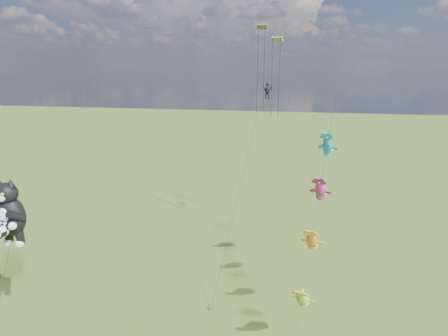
# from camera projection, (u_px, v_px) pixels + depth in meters

# --- Properties ---
(ground) EXTENTS (300.00, 300.00, 0.00)m
(ground) POSITION_uv_depth(u_px,v_px,m) (65.00, 332.00, 28.36)
(ground) COLOR #2A4511
(cat_kite_rig) EXTENTS (2.43, 4.13, 12.02)m
(cat_kite_rig) POSITION_uv_depth(u_px,v_px,m) (8.00, 214.00, 26.38)
(cat_kite_rig) COLOR brown
(cat_kite_rig) RESTS_ON ground
(fish_windsock_rig) EXTENTS (3.17, 15.72, 15.69)m
(fish_windsock_rig) POSITION_uv_depth(u_px,v_px,m) (316.00, 215.00, 27.83)
(fish_windsock_rig) COLOR brown
(fish_windsock_rig) RESTS_ON ground
(parafoil_rig) EXTENTS (4.46, 17.28, 23.66)m
(parafoil_rig) POSITION_uv_depth(u_px,v_px,m) (267.00, 82.00, 39.60)
(parafoil_rig) COLOR brown
(parafoil_rig) RESTS_ON ground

